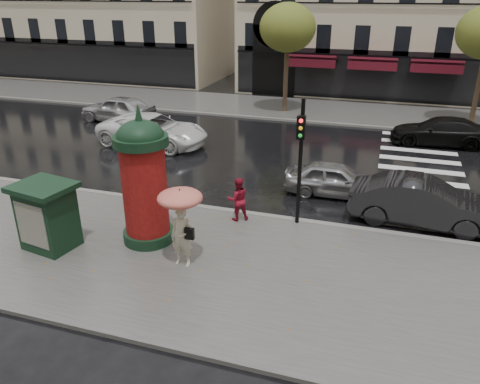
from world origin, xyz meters
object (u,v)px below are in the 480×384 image
(woman_umbrella, at_px, (181,215))
(woman_red, at_px, (238,199))
(man_burgundy, at_px, (135,184))
(newsstand, at_px, (47,215))
(car_far_silver, at_px, (118,109))
(car_white, at_px, (153,130))
(traffic_light, at_px, (300,151))
(car_silver, at_px, (335,179))
(car_black, at_px, (440,131))
(car_darkgrey, at_px, (423,202))
(morris_column, at_px, (144,178))

(woman_umbrella, height_order, woman_red, woman_umbrella)
(woman_umbrella, xyz_separation_m, man_burgundy, (-3.25, 3.16, -0.75))
(newsstand, bearing_deg, car_far_silver, 113.36)
(newsstand, bearing_deg, car_white, 100.39)
(traffic_light, height_order, car_silver, traffic_light)
(car_white, bearing_deg, woman_red, -132.12)
(man_burgundy, height_order, car_far_silver, man_burgundy)
(man_burgundy, distance_m, car_black, 15.84)
(woman_umbrella, relative_size, car_silver, 0.62)
(woman_umbrella, xyz_separation_m, woman_red, (0.61, 3.16, -0.81))
(car_far_silver, bearing_deg, woman_red, 53.67)
(newsstand, height_order, car_darkgrey, newsstand)
(morris_column, xyz_separation_m, car_silver, (5.06, 5.52, -1.54))
(car_far_silver, bearing_deg, man_burgundy, 41.33)
(traffic_light, bearing_deg, man_burgundy, -176.86)
(car_silver, xyz_separation_m, car_white, (-9.56, 3.57, 0.13))
(newsstand, distance_m, car_silver, 10.25)
(woman_red, relative_size, car_black, 0.31)
(woman_umbrella, bearing_deg, newsstand, -176.42)
(woman_umbrella, height_order, man_burgundy, woman_umbrella)
(car_silver, distance_m, car_far_silver, 15.34)
(woman_red, height_order, car_far_silver, woman_red)
(car_silver, bearing_deg, newsstand, 130.10)
(morris_column, height_order, car_white, morris_column)
(morris_column, xyz_separation_m, car_black, (9.35, 13.58, -1.49))
(woman_red, height_order, car_white, woman_red)
(newsstand, bearing_deg, car_darkgrey, 25.93)
(man_burgundy, relative_size, car_darkgrey, 0.34)
(morris_column, relative_size, traffic_light, 1.03)
(woman_umbrella, distance_m, car_silver, 7.45)
(newsstand, xyz_separation_m, car_white, (-1.90, 10.36, -0.39))
(car_far_silver, bearing_deg, morris_column, 41.90)
(car_silver, height_order, car_white, car_white)
(newsstand, height_order, car_white, newsstand)
(woman_umbrella, distance_m, traffic_light, 4.44)
(woman_umbrella, distance_m, woman_red, 3.32)
(car_darkgrey, relative_size, car_far_silver, 1.02)
(morris_column, distance_m, newsstand, 3.08)
(car_darkgrey, height_order, car_black, car_darkgrey)
(car_black, bearing_deg, man_burgundy, -46.27)
(morris_column, bearing_deg, car_far_silver, 124.34)
(woman_umbrella, bearing_deg, man_burgundy, 135.73)
(car_black, bearing_deg, newsstand, -41.25)
(morris_column, xyz_separation_m, car_far_silver, (-8.58, 12.56, -1.40))
(car_white, bearing_deg, car_silver, -106.77)
(woman_red, height_order, car_silver, woman_red)
(woman_umbrella, relative_size, traffic_light, 0.57)
(car_darkgrey, bearing_deg, car_white, 71.53)
(car_black, bearing_deg, car_far_silver, -89.14)
(traffic_light, relative_size, car_far_silver, 0.90)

